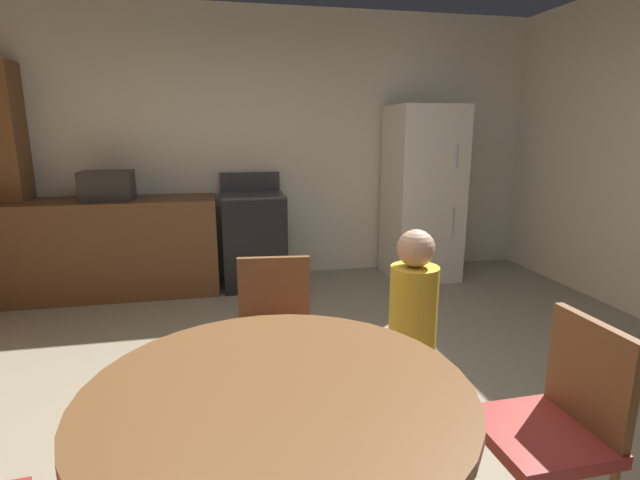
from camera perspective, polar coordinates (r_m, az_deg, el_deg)
ground_plane at (r=2.67m, az=1.89°, el=-21.75°), size 14.00×14.00×0.00m
wall_back at (r=5.05m, az=-5.98°, el=11.03°), size 5.94×0.12×2.70m
kitchen_counter at (r=4.87m, az=-24.57°, el=-0.87°), size 2.10×0.60×0.90m
pantry_column at (r=5.19m, az=-33.75°, el=5.66°), size 0.44×0.36×2.10m
oven_range at (r=4.75m, az=-7.94°, el=0.10°), size 0.60×0.60×1.10m
refrigerator at (r=5.05m, az=12.10°, el=5.46°), size 0.68×0.68×1.76m
microwave at (r=4.75m, az=-24.08°, el=5.99°), size 0.44×0.32×0.26m
dining_table at (r=1.59m, az=-4.94°, el=-22.18°), size 1.19×1.19×0.76m
chair_north at (r=2.53m, az=-5.38°, el=-10.82°), size 0.44×0.44×0.87m
chair_east at (r=2.02m, az=26.44°, el=-18.69°), size 0.41×0.41×0.87m
person_child at (r=2.31m, az=10.92°, el=-11.30°), size 0.31×0.31×1.09m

